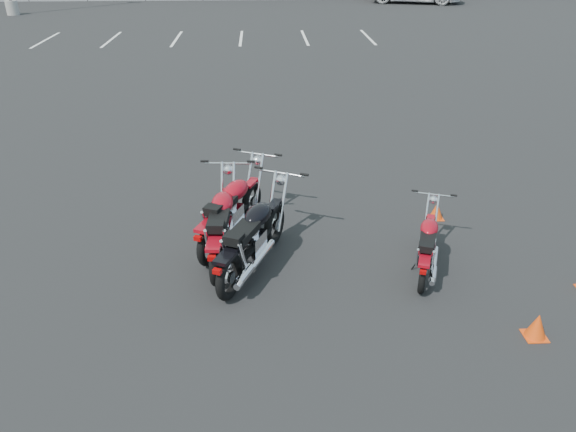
{
  "coord_description": "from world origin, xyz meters",
  "views": [
    {
      "loc": [
        -0.21,
        -7.23,
        4.73
      ],
      "look_at": [
        0.2,
        0.6,
        0.65
      ],
      "focal_mm": 35.0,
      "sensor_mm": 36.0,
      "label": 1
    }
  ],
  "objects_px": {
    "motorcycle_second_black": "(253,238)",
    "motorcycle_rear_red": "(427,246)",
    "motorcycle_third_red": "(222,225)",
    "motorcycle_front_red": "(232,211)"
  },
  "relations": [
    {
      "from": "motorcycle_front_red",
      "to": "motorcycle_third_red",
      "type": "relative_size",
      "value": 0.98
    },
    {
      "from": "motorcycle_second_black",
      "to": "motorcycle_third_red",
      "type": "xyz_separation_m",
      "value": [
        -0.49,
        0.44,
        -0.01
      ]
    },
    {
      "from": "motorcycle_front_red",
      "to": "motorcycle_third_red",
      "type": "distance_m",
      "value": 0.49
    },
    {
      "from": "motorcycle_rear_red",
      "to": "motorcycle_third_red",
      "type": "bearing_deg",
      "value": 169.21
    },
    {
      "from": "motorcycle_front_red",
      "to": "motorcycle_second_black",
      "type": "xyz_separation_m",
      "value": [
        0.36,
        -0.91,
        0.01
      ]
    },
    {
      "from": "motorcycle_front_red",
      "to": "motorcycle_rear_red",
      "type": "relative_size",
      "value": 1.28
    },
    {
      "from": "motorcycle_third_red",
      "to": "motorcycle_rear_red",
      "type": "height_order",
      "value": "motorcycle_third_red"
    },
    {
      "from": "motorcycle_front_red",
      "to": "motorcycle_rear_red",
      "type": "bearing_deg",
      "value": -19.68
    },
    {
      "from": "motorcycle_rear_red",
      "to": "motorcycle_second_black",
      "type": "bearing_deg",
      "value": 176.62
    },
    {
      "from": "motorcycle_second_black",
      "to": "motorcycle_rear_red",
      "type": "relative_size",
      "value": 1.29
    }
  ]
}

